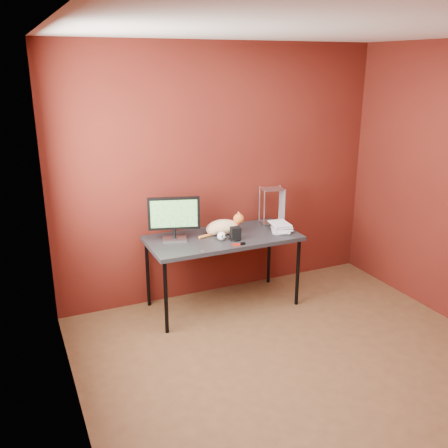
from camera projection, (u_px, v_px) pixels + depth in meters
name	position (u px, v px, depth m)	size (l,w,h in m)	color
room	(319.00, 200.00, 3.59)	(3.52, 3.52, 2.61)	#51331B
desk	(223.00, 241.00, 4.95)	(1.50, 0.70, 0.75)	black
monitor	(174.00, 216.00, 4.76)	(0.49, 0.22, 0.43)	#BBBBC0
cat	(223.00, 227.00, 4.98)	(0.48, 0.23, 0.23)	orange
skull_mug	(222.00, 236.00, 4.81)	(0.09, 0.09, 0.08)	white
speaker	(236.00, 234.00, 4.82)	(0.11, 0.11, 0.13)	black
book_stack	(274.00, 185.00, 4.95)	(0.26, 0.29, 0.96)	beige
wire_rack	(272.00, 206.00, 5.29)	(0.26, 0.23, 0.39)	#BBBBC0
pocket_knife	(236.00, 245.00, 4.69)	(0.08, 0.02, 0.02)	#AD1A0D
black_gadget	(243.00, 243.00, 4.71)	(0.04, 0.03, 0.02)	black
washer	(203.00, 251.00, 4.56)	(0.04, 0.04, 0.00)	#BBBBC0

